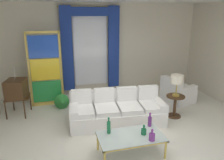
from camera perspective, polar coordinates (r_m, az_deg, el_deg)
ground_plane at (r=5.28m, az=2.39°, el=-13.82°), size 16.00×16.00×0.00m
wall_rear at (r=7.60m, az=-4.40°, el=7.88°), size 8.00×0.12×3.00m
curtained_window at (r=7.37m, az=-5.47°, el=9.47°), size 2.00×0.17×2.70m
couch_white_long at (r=5.71m, az=1.18°, el=-7.83°), size 2.41×1.12×0.86m
coffee_table at (r=4.48m, az=4.84°, el=-14.40°), size 1.27×0.70×0.41m
bottle_blue_decanter at (r=4.33m, az=10.21°, el=-14.03°), size 0.11×0.11×0.23m
bottle_crystal_tall at (r=4.50m, az=8.14°, el=-12.81°), size 0.10×0.10×0.21m
bottle_amber_squat at (r=4.46m, az=-0.84°, el=-11.88°), size 0.07×0.07×0.35m
bottle_ruby_flask at (r=4.78m, az=9.66°, el=-10.25°), size 0.08×0.08×0.31m
vintage_tv at (r=6.46m, az=-23.32°, el=-2.23°), size 0.62×0.68×1.35m
armchair_white at (r=7.22m, az=16.24°, el=-3.23°), size 0.98×0.97×0.80m
stained_glass_divider at (r=6.76m, az=-16.68°, el=2.21°), size 0.95×0.05×2.20m
peacock_figurine at (r=6.57m, az=-12.70°, el=-5.63°), size 0.44×0.60×0.50m
round_side_table at (r=6.18m, az=15.84°, el=-5.99°), size 0.48×0.48×0.59m
table_lamp_brass at (r=5.96m, az=16.36°, el=-0.01°), size 0.32×0.32×0.57m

